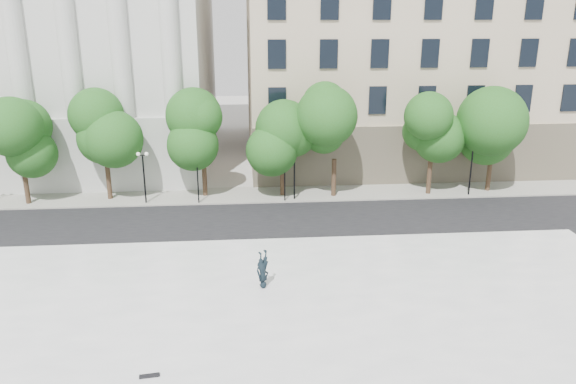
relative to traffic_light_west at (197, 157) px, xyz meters
name	(u,v)px	position (x,y,z in m)	size (l,w,h in m)	color
plaza	(218,344)	(2.16, -19.30, -3.39)	(44.00, 22.00, 0.45)	white
street	(226,223)	(2.16, -4.30, -3.61)	(60.00, 8.00, 0.02)	black
far_sidewalk	(228,196)	(2.16, 1.70, -3.56)	(60.00, 4.00, 0.12)	#9E9B91
building_west	(45,22)	(-14.84, 16.27, 9.27)	(31.50, 27.65, 25.60)	#BBBCB7
building_east	(428,40)	(22.16, 16.61, 7.52)	(36.00, 26.15, 23.00)	#C6B497
traffic_light_west	(197,157)	(0.00, 0.00, 0.00)	(0.49, 1.60, 4.13)	black
traffic_light_east	(285,156)	(6.48, 0.00, 0.00)	(0.74, 1.61, 4.14)	black
person_lying	(263,283)	(4.27, -14.71, -2.90)	(0.72, 0.47, 1.98)	black
skateboard	(149,376)	(-0.34, -21.68, -3.13)	(0.77, 0.20, 0.08)	black
street_trees	(239,132)	(3.14, 1.26, 1.54)	(46.31, 4.85, 7.97)	#382619
lamp_posts	(224,166)	(2.00, 0.30, -0.74)	(38.05, 0.28, 4.29)	black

